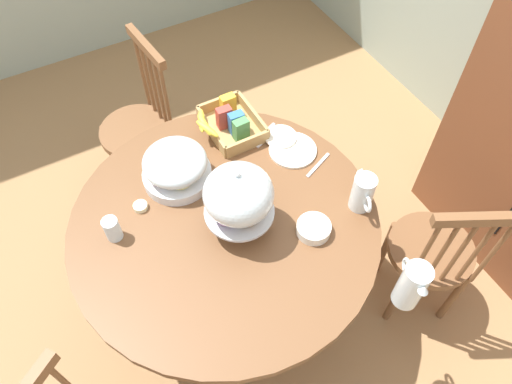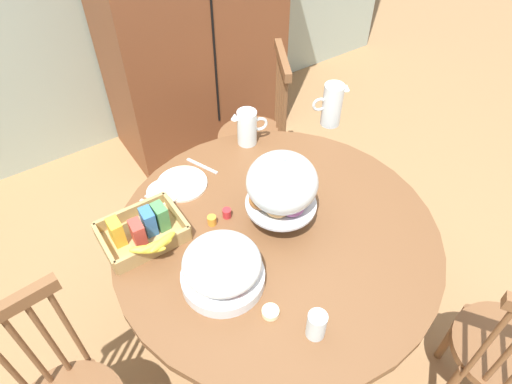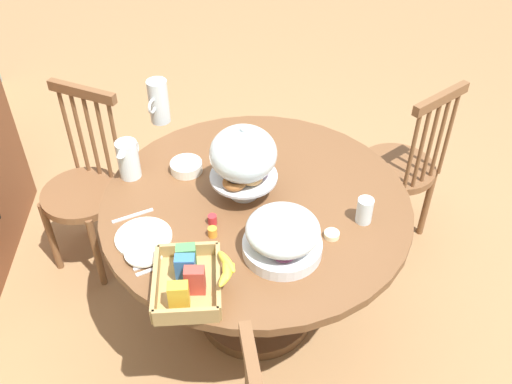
# 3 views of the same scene
# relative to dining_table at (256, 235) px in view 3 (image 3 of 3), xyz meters

# --- Properties ---
(ground_plane) EXTENTS (10.00, 10.00, 0.00)m
(ground_plane) POSITION_rel_dining_table_xyz_m (0.02, 0.08, -0.54)
(ground_plane) COLOR #997047
(dining_table) EXTENTS (1.29, 1.29, 0.74)m
(dining_table) POSITION_rel_dining_table_xyz_m (0.00, 0.00, 0.00)
(dining_table) COLOR brown
(dining_table) RESTS_ON ground_plane
(windsor_chair_near_window) EXTENTS (0.46, 0.46, 0.97)m
(windsor_chair_near_window) POSITION_rel_dining_table_xyz_m (0.52, -0.79, -0.09)
(windsor_chair_near_window) COLOR brown
(windsor_chair_near_window) RESTS_ON ground_plane
(windsor_chair_by_cabinet) EXTENTS (0.45, 0.45, 0.97)m
(windsor_chair_by_cabinet) POSITION_rel_dining_table_xyz_m (0.45, 0.83, -0.09)
(windsor_chair_by_cabinet) COLOR brown
(windsor_chair_by_cabinet) RESTS_ON ground_plane
(pastry_stand_with_dome) EXTENTS (0.28, 0.28, 0.34)m
(pastry_stand_with_dome) POSITION_rel_dining_table_xyz_m (0.05, 0.05, 0.39)
(pastry_stand_with_dome) COLOR silver
(pastry_stand_with_dome) RESTS_ON dining_table
(fruit_platter_covered) EXTENTS (0.30, 0.30, 0.18)m
(fruit_platter_covered) POSITION_rel_dining_table_xyz_m (-0.29, -0.08, 0.28)
(fruit_platter_covered) COLOR silver
(fruit_platter_covered) RESTS_ON dining_table
(orange_juice_pitcher) EXTENTS (0.17, 0.09, 0.18)m
(orange_juice_pitcher) POSITION_rel_dining_table_xyz_m (0.21, 0.53, 0.28)
(orange_juice_pitcher) COLOR silver
(orange_juice_pitcher) RESTS_ON dining_table
(milk_pitcher) EXTENTS (0.17, 0.10, 0.22)m
(milk_pitcher) POSITION_rel_dining_table_xyz_m (0.63, 0.43, 0.30)
(milk_pitcher) COLOR silver
(milk_pitcher) RESTS_ON dining_table
(cereal_basket) EXTENTS (0.32, 0.30, 0.12)m
(cereal_basket) POSITION_rel_dining_table_xyz_m (-0.45, 0.26, 0.24)
(cereal_basket) COLOR tan
(cereal_basket) RESTS_ON dining_table
(china_plate_large) EXTENTS (0.22, 0.22, 0.01)m
(china_plate_large) POSITION_rel_dining_table_xyz_m (-0.19, 0.45, 0.20)
(china_plate_large) COLOR white
(china_plate_large) RESTS_ON dining_table
(china_plate_small) EXTENTS (0.15, 0.15, 0.01)m
(china_plate_small) POSITION_rel_dining_table_xyz_m (-0.28, 0.44, 0.21)
(china_plate_small) COLOR white
(china_plate_small) RESTS_ON china_plate_large
(cereal_bowl) EXTENTS (0.14, 0.14, 0.04)m
(cereal_bowl) POSITION_rel_dining_table_xyz_m (0.22, 0.29, 0.22)
(cereal_bowl) COLOR white
(cereal_bowl) RESTS_ON dining_table
(drinking_glass) EXTENTS (0.06, 0.06, 0.11)m
(drinking_glass) POSITION_rel_dining_table_xyz_m (-0.14, -0.42, 0.25)
(drinking_glass) COLOR silver
(drinking_glass) RESTS_ON dining_table
(butter_dish) EXTENTS (0.06, 0.06, 0.02)m
(butter_dish) POSITION_rel_dining_table_xyz_m (-0.23, -0.28, 0.21)
(butter_dish) COLOR beige
(butter_dish) RESTS_ON dining_table
(jam_jar_strawberry) EXTENTS (0.04, 0.04, 0.04)m
(jam_jar_strawberry) POSITION_rel_dining_table_xyz_m (-0.12, 0.18, 0.22)
(jam_jar_strawberry) COLOR #B7282D
(jam_jar_strawberry) RESTS_ON dining_table
(jam_jar_apricot) EXTENTS (0.04, 0.04, 0.04)m
(jam_jar_apricot) POSITION_rel_dining_table_xyz_m (-0.19, 0.18, 0.22)
(jam_jar_apricot) COLOR orange
(jam_jar_apricot) RESTS_ON dining_table
(table_knife) EXTENTS (0.08, 0.16, 0.01)m
(table_knife) POSITION_rel_dining_table_xyz_m (-0.32, 0.39, 0.20)
(table_knife) COLOR silver
(table_knife) RESTS_ON dining_table
(dinner_fork) EXTENTS (0.08, 0.16, 0.01)m
(dinner_fork) POSITION_rel_dining_table_xyz_m (-0.35, 0.38, 0.20)
(dinner_fork) COLOR silver
(dinner_fork) RESTS_ON dining_table
(soup_spoon) EXTENTS (0.08, 0.16, 0.01)m
(soup_spoon) POSITION_rel_dining_table_xyz_m (-0.06, 0.50, 0.20)
(soup_spoon) COLOR silver
(soup_spoon) RESTS_ON dining_table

